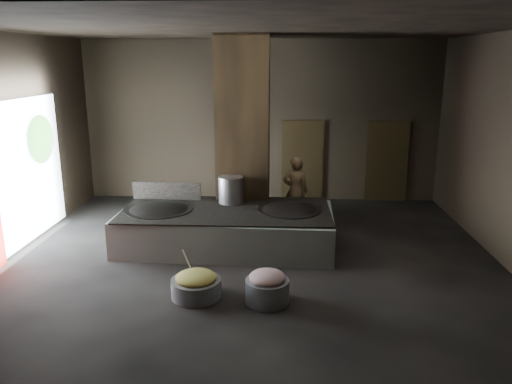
# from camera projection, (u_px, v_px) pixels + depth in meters

# --- Properties ---
(floor) EXTENTS (10.00, 9.00, 0.10)m
(floor) POSITION_uv_depth(u_px,v_px,m) (252.00, 258.00, 10.37)
(floor) COLOR black
(floor) RESTS_ON ground
(ceiling) EXTENTS (10.00, 9.00, 0.10)m
(ceiling) POSITION_uv_depth(u_px,v_px,m) (251.00, 26.00, 9.19)
(ceiling) COLOR black
(ceiling) RESTS_ON back_wall
(back_wall) EXTENTS (10.00, 0.10, 4.50)m
(back_wall) POSITION_uv_depth(u_px,v_px,m) (261.00, 121.00, 14.17)
(back_wall) COLOR black
(back_wall) RESTS_ON ground
(front_wall) EXTENTS (10.00, 0.10, 4.50)m
(front_wall) POSITION_uv_depth(u_px,v_px,m) (226.00, 221.00, 5.38)
(front_wall) COLOR black
(front_wall) RESTS_ON ground
(left_wall) EXTENTS (0.10, 9.00, 4.50)m
(left_wall) POSITION_uv_depth(u_px,v_px,m) (1.00, 147.00, 10.02)
(left_wall) COLOR black
(left_wall) RESTS_ON ground
(pillar) EXTENTS (1.20, 1.20, 4.50)m
(pillar) POSITION_uv_depth(u_px,v_px,m) (243.00, 135.00, 11.63)
(pillar) COLOR black
(pillar) RESTS_ON ground
(hearth_platform) EXTENTS (4.63, 2.36, 0.79)m
(hearth_platform) POSITION_uv_depth(u_px,v_px,m) (226.00, 229.00, 10.81)
(hearth_platform) COLOR #A1B09E
(hearth_platform) RESTS_ON ground
(platform_cap) EXTENTS (4.44, 2.13, 0.03)m
(platform_cap) POSITION_uv_depth(u_px,v_px,m) (226.00, 210.00, 10.70)
(platform_cap) COLOR black
(platform_cap) RESTS_ON hearth_platform
(wok_left) EXTENTS (1.43, 1.43, 0.40)m
(wok_left) POSITION_uv_depth(u_px,v_px,m) (159.00, 213.00, 10.74)
(wok_left) COLOR black
(wok_left) RESTS_ON hearth_platform
(wok_left_rim) EXTENTS (1.46, 1.46, 0.05)m
(wok_left_rim) POSITION_uv_depth(u_px,v_px,m) (159.00, 210.00, 10.73)
(wok_left_rim) COLOR black
(wok_left_rim) RESTS_ON hearth_platform
(wok_right) EXTENTS (1.33, 1.33, 0.38)m
(wok_right) POSITION_uv_depth(u_px,v_px,m) (289.00, 213.00, 10.70)
(wok_right) COLOR black
(wok_right) RESTS_ON hearth_platform
(wok_right_rim) EXTENTS (1.36, 1.36, 0.05)m
(wok_right_rim) POSITION_uv_depth(u_px,v_px,m) (289.00, 210.00, 10.69)
(wok_right_rim) COLOR black
(wok_right_rim) RESTS_ON hearth_platform
(stock_pot) EXTENTS (0.55, 0.55, 0.59)m
(stock_pot) POSITION_uv_depth(u_px,v_px,m) (231.00, 190.00, 11.15)
(stock_pot) COLOR #BABCC3
(stock_pot) RESTS_ON hearth_platform
(splash_guard) EXTENTS (1.58, 0.12, 0.40)m
(splash_guard) POSITION_uv_depth(u_px,v_px,m) (167.00, 191.00, 11.44)
(splash_guard) COLOR black
(splash_guard) RESTS_ON hearth_platform
(cook) EXTENTS (0.63, 0.41, 1.70)m
(cook) POSITION_uv_depth(u_px,v_px,m) (295.00, 191.00, 12.14)
(cook) COLOR olive
(cook) RESTS_ON ground
(veg_basin) EXTENTS (0.91, 0.91, 0.32)m
(veg_basin) POSITION_uv_depth(u_px,v_px,m) (196.00, 288.00, 8.54)
(veg_basin) COLOR slate
(veg_basin) RESTS_ON ground
(veg_fill) EXTENTS (0.70, 0.70, 0.22)m
(veg_fill) POSITION_uv_depth(u_px,v_px,m) (196.00, 278.00, 8.49)
(veg_fill) COLOR #7D9B4B
(veg_fill) RESTS_ON veg_basin
(ladle) EXTENTS (0.15, 0.33, 0.61)m
(ladle) POSITION_uv_depth(u_px,v_px,m) (188.00, 263.00, 8.59)
(ladle) COLOR #BABCC3
(ladle) RESTS_ON veg_basin
(meat_basin) EXTENTS (0.93, 0.93, 0.40)m
(meat_basin) POSITION_uv_depth(u_px,v_px,m) (267.00, 291.00, 8.33)
(meat_basin) COLOR slate
(meat_basin) RESTS_ON ground
(meat_fill) EXTENTS (0.61, 0.61, 0.23)m
(meat_fill) POSITION_uv_depth(u_px,v_px,m) (267.00, 277.00, 8.27)
(meat_fill) COLOR #A76466
(meat_fill) RESTS_ON meat_basin
(doorway_near) EXTENTS (1.18, 0.08, 2.38)m
(doorway_near) POSITION_uv_depth(u_px,v_px,m) (302.00, 162.00, 14.31)
(doorway_near) COLOR black
(doorway_near) RESTS_ON ground
(doorway_near_glow) EXTENTS (0.75, 0.04, 1.79)m
(doorway_near_glow) POSITION_uv_depth(u_px,v_px,m) (302.00, 162.00, 14.51)
(doorway_near_glow) COLOR #8C6647
(doorway_near_glow) RESTS_ON ground
(doorway_far) EXTENTS (1.18, 0.08, 2.38)m
(doorway_far) POSITION_uv_depth(u_px,v_px,m) (387.00, 163.00, 14.19)
(doorway_far) COLOR black
(doorway_far) RESTS_ON ground
(doorway_far_glow) EXTENTS (0.88, 0.04, 2.08)m
(doorway_far_glow) POSITION_uv_depth(u_px,v_px,m) (389.00, 165.00, 14.20)
(doorway_far_glow) COLOR #8C6647
(doorway_far_glow) RESTS_ON ground
(left_opening) EXTENTS (0.04, 4.20, 3.10)m
(left_opening) POSITION_uv_depth(u_px,v_px,m) (15.00, 176.00, 10.38)
(left_opening) COLOR white
(left_opening) RESTS_ON ground
(tree_silhouette) EXTENTS (0.28, 1.10, 1.10)m
(tree_silhouette) POSITION_uv_depth(u_px,v_px,m) (41.00, 139.00, 11.28)
(tree_silhouette) COLOR #194714
(tree_silhouette) RESTS_ON left_opening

